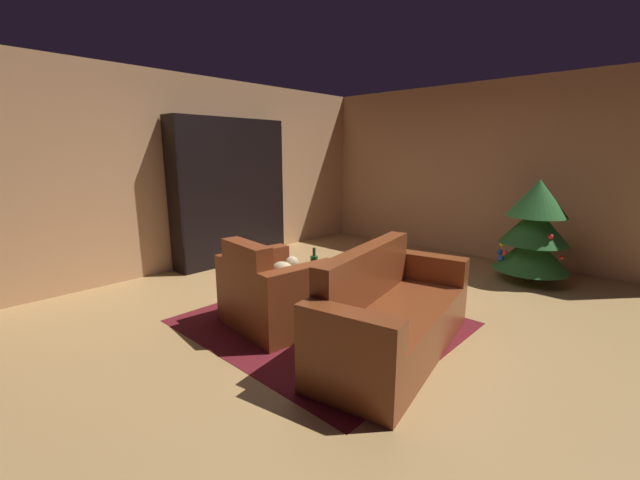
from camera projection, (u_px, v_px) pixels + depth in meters
name	position (u px, v px, depth m)	size (l,w,h in m)	color
ground_plane	(343.00, 311.00, 4.18)	(7.68, 7.68, 0.00)	#AD854F
wall_back	(477.00, 172.00, 6.19)	(5.50, 0.06, 2.66)	tan
wall_left	(198.00, 173.00, 5.70)	(0.06, 6.52, 2.66)	tan
area_rug	(322.00, 322.00, 3.90)	(2.38, 2.13, 0.01)	maroon
bookshelf_unit	(237.00, 193.00, 5.95)	(0.34, 1.79, 2.10)	black
armchair_red	(273.00, 294.00, 3.79)	(1.02, 0.88, 0.85)	brown
couch_red	(391.00, 317.00, 3.29)	(1.05, 1.95, 0.87)	brown
coffee_table	(330.00, 287.00, 3.81)	(0.66, 0.66, 0.41)	black
book_stack_on_table	(329.00, 278.00, 3.76)	(0.21, 0.19, 0.12)	#468744
bottle_on_table	(314.00, 267.00, 3.86)	(0.07, 0.07, 0.32)	#1B5523
decorated_tree	(534.00, 230.00, 5.01)	(0.90, 0.90, 1.31)	brown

